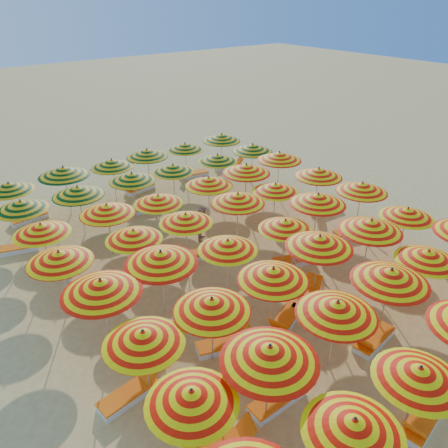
{
  "coord_description": "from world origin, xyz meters",
  "views": [
    {
      "loc": [
        -9.35,
        -11.7,
        9.86
      ],
      "look_at": [
        0.0,
        0.5,
        1.6
      ],
      "focal_mm": 35.0,
      "sensor_mm": 36.0,
      "label": 1
    }
  ],
  "objects_px": {
    "umbrella_30": "(41,229)",
    "lounger_17": "(145,209)",
    "umbrella_33": "(209,182)",
    "beachgoer_a": "(293,267)",
    "umbrella_2": "(419,374)",
    "lounger_13": "(353,232)",
    "umbrella_20": "(228,245)",
    "umbrella_46": "(185,147)",
    "umbrella_42": "(9,187)",
    "umbrella_45": "(147,153)",
    "lounger_8": "(130,394)",
    "umbrella_23": "(362,187)",
    "lounger_15": "(325,209)",
    "umbrella_18": "(101,287)",
    "umbrella_22": "(318,199)",
    "umbrella_17": "(407,213)",
    "umbrella_9": "(391,276)",
    "umbrella_24": "(59,257)",
    "beachgoer_b": "(203,223)",
    "umbrella_6": "(192,397)",
    "umbrella_7": "(270,354)",
    "umbrella_40": "(218,158)",
    "umbrella_32": "(158,199)",
    "lounger_16": "(19,248)",
    "umbrella_8": "(337,308)",
    "lounger_19": "(139,189)",
    "umbrella_38": "(132,177)",
    "lounger_14": "(198,254)",
    "umbrella_15": "(319,242)",
    "umbrella_44": "(112,163)",
    "umbrella_13": "(212,305)",
    "umbrella_21": "(285,225)",
    "umbrella_27": "(238,198)",
    "umbrella_26": "(186,218)",
    "umbrella_16": "(371,225)",
    "umbrella_28": "(275,188)",
    "umbrella_31": "(107,209)",
    "lounger_1": "(422,421)",
    "umbrella_29": "(319,173)",
    "lounger_12": "(295,260)",
    "umbrella_1": "(354,426)",
    "umbrella_19": "(161,258)",
    "umbrella_47": "(222,137)",
    "lounger_11": "(307,297)",
    "lounger_10": "(285,320)",
    "umbrella_35": "(279,156)",
    "umbrella_14": "(273,274)",
    "umbrella_10": "(428,256)",
    "umbrella_41": "(252,148)",
    "umbrella_39": "(173,168)",
    "lounger_4": "(220,444)",
    "umbrella_25": "(134,235)",
    "lounger_20": "(193,174)"
  },
  "relations": [
    {
      "from": "umbrella_38",
      "to": "umbrella_42",
      "type": "xyz_separation_m",
      "value": [
        -4.88,
        2.49,
        -0.07
      ]
    },
    {
      "from": "umbrella_18",
      "to": "umbrella_42",
      "type": "bearing_deg",
      "value": 90.56
    },
    {
      "from": "umbrella_1",
      "to": "umbrella_26",
      "type": "bearing_deg",
      "value": 76.72
    },
    {
      "from": "umbrella_42",
      "to": "lounger_10",
      "type": "distance_m",
      "value": 13.79
    },
    {
      "from": "umbrella_8",
      "to": "umbrella_14",
      "type": "height_order",
      "value": "umbrella_8"
    },
    {
      "from": "umbrella_40",
      "to": "lounger_8",
      "type": "height_order",
      "value": "umbrella_40"
    },
    {
      "from": "umbrella_15",
      "to": "umbrella_44",
      "type": "height_order",
      "value": "umbrella_15"
    },
    {
      "from": "umbrella_17",
      "to": "umbrella_9",
      "type": "bearing_deg",
      "value": -153.47
    },
    {
      "from": "umbrella_31",
      "to": "umbrella_42",
      "type": "height_order",
      "value": "umbrella_31"
    },
    {
      "from": "umbrella_15",
      "to": "umbrella_26",
      "type": "xyz_separation_m",
      "value": [
        -2.48,
        4.65,
        -0.23
      ]
    },
    {
      "from": "lounger_1",
      "to": "umbrella_29",
      "type": "bearing_deg",
      "value": -134.46
    },
    {
      "from": "umbrella_13",
      "to": "umbrella_44",
      "type": "xyz_separation_m",
      "value": [
        2.66,
        12.31,
        -0.04
      ]
    },
    {
      "from": "umbrella_9",
      "to": "umbrella_40",
      "type": "bearing_deg",
      "value": 78.29
    },
    {
      "from": "umbrella_27",
      "to": "lounger_12",
      "type": "bearing_deg",
      "value": -73.04
    },
    {
      "from": "umbrella_16",
      "to": "umbrella_45",
      "type": "xyz_separation_m",
      "value": [
        -2.5,
        12.45,
        -0.1
      ]
    },
    {
      "from": "umbrella_38",
      "to": "umbrella_13",
      "type": "bearing_deg",
      "value": -104.6
    },
    {
      "from": "umbrella_35",
      "to": "lounger_13",
      "type": "distance_m",
      "value": 5.72
    },
    {
      "from": "umbrella_21",
      "to": "beachgoer_b",
      "type": "bearing_deg",
      "value": 107.97
    },
    {
      "from": "lounger_4",
      "to": "umbrella_18",
      "type": "bearing_deg",
      "value": 117.09
    },
    {
      "from": "umbrella_28",
      "to": "umbrella_31",
      "type": "xyz_separation_m",
      "value": [
        -7.09,
        2.31,
        0.13
      ]
    },
    {
      "from": "umbrella_24",
      "to": "beachgoer_b",
      "type": "relative_size",
      "value": 1.49
    },
    {
      "from": "umbrella_20",
      "to": "umbrella_46",
      "type": "height_order",
      "value": "umbrella_20"
    },
    {
      "from": "umbrella_16",
      "to": "umbrella_46",
      "type": "relative_size",
      "value": 1.21
    },
    {
      "from": "umbrella_22",
      "to": "lounger_13",
      "type": "distance_m",
      "value": 2.98
    },
    {
      "from": "umbrella_23",
      "to": "umbrella_39",
      "type": "bearing_deg",
      "value": 124.85
    },
    {
      "from": "umbrella_38",
      "to": "lounger_14",
      "type": "height_order",
      "value": "umbrella_38"
    },
    {
      "from": "umbrella_6",
      "to": "umbrella_10",
      "type": "height_order",
      "value": "umbrella_6"
    },
    {
      "from": "umbrella_6",
      "to": "umbrella_7",
      "type": "height_order",
      "value": "umbrella_7"
    },
    {
      "from": "umbrella_33",
      "to": "lounger_20",
      "type": "xyz_separation_m",
      "value": [
        2.6,
        5.26,
        -1.92
      ]
    },
    {
      "from": "umbrella_30",
      "to": "lounger_17",
      "type": "height_order",
      "value": "umbrella_30"
    },
    {
      "from": "umbrella_33",
      "to": "beachgoer_a",
      "type": "relative_size",
      "value": 2.07
    },
    {
      "from": "umbrella_35",
      "to": "beachgoer_a",
      "type": "xyz_separation_m",
      "value": [
        -5.13,
        -6.23,
        -1.53
      ]
    },
    {
      "from": "umbrella_8",
      "to": "lounger_19",
      "type": "xyz_separation_m",
      "value": [
        1.56,
        14.88,
        -1.99
      ]
    },
    {
      "from": "umbrella_19",
      "to": "umbrella_47",
      "type": "relative_size",
      "value": 1.21
    },
    {
      "from": "umbrella_42",
      "to": "beachgoer_a",
      "type": "xyz_separation_m",
      "value": [
        7.06,
        -11.1,
        -1.33
      ]
    },
    {
      "from": "lounger_11",
      "to": "umbrella_27",
      "type": "bearing_deg",
      "value": 58.88
    },
    {
      "from": "umbrella_2",
      "to": "lounger_13",
      "type": "height_order",
      "value": "umbrella_2"
    },
    {
      "from": "umbrella_18",
      "to": "umbrella_35",
      "type": "xyz_separation_m",
      "value": [
        12.09,
        5.13,
        -0.05
      ]
    },
    {
      "from": "umbrella_33",
      "to": "lounger_8",
      "type": "bearing_deg",
      "value": -137.68
    },
    {
      "from": "umbrella_30",
      "to": "umbrella_41",
      "type": "bearing_deg",
      "value": 9.64
    },
    {
      "from": "umbrella_38",
      "to": "lounger_15",
      "type": "xyz_separation_m",
      "value": [
        7.78,
        -5.36,
        -1.91
      ]
    },
    {
      "from": "umbrella_32",
      "to": "lounger_16",
      "type": "height_order",
      "value": "umbrella_32"
    },
    {
      "from": "umbrella_42",
      "to": "umbrella_45",
      "type": "bearing_deg",
      "value": -0.04
    },
    {
      "from": "umbrella_33",
      "to": "beachgoer_a",
      "type": "distance_m",
      "value": 6.12
    },
    {
      "from": "umbrella_25",
      "to": "lounger_10",
      "type": "height_order",
      "value": "umbrella_25"
    },
    {
      "from": "umbrella_27",
      "to": "lounger_16",
      "type": "relative_size",
      "value": 1.59
    },
    {
      "from": "lounger_12",
      "to": "lounger_16",
      "type": "xyz_separation_m",
      "value": [
        -8.69,
        7.85,
        0.0
      ]
    },
    {
      "from": "umbrella_23",
      "to": "lounger_15",
      "type": "height_order",
      "value": "umbrella_23"
    },
    {
      "from": "umbrella_19",
      "to": "umbrella_13",
      "type": "bearing_deg",
      "value": -89.7
    },
    {
      "from": "umbrella_8",
      "to": "umbrella_33",
      "type": "distance_m",
      "value": 9.93
    }
  ]
}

